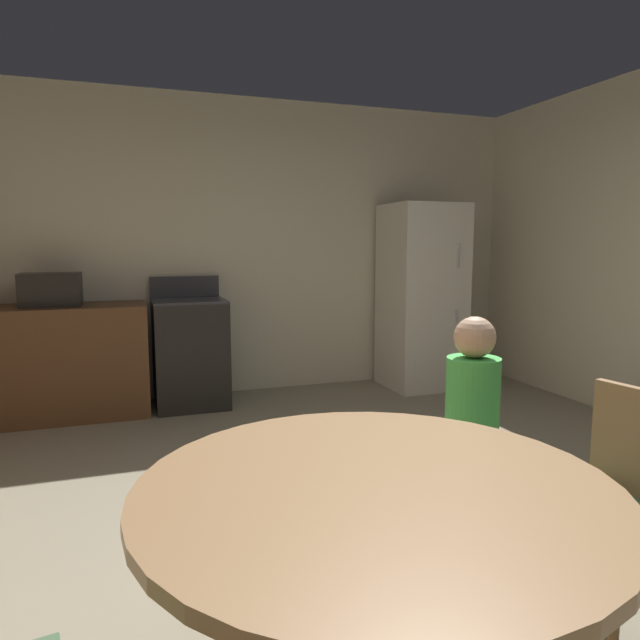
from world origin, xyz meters
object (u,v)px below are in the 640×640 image
(dining_table, at_px, (376,537))
(person_child, at_px, (471,438))
(refrigerator, at_px, (421,297))
(oven_range, at_px, (190,352))
(chair_east, at_px, (619,496))
(microwave, at_px, (51,289))

(dining_table, bearing_deg, person_child, 41.55)
(refrigerator, bearing_deg, dining_table, -120.78)
(oven_range, distance_m, chair_east, 3.60)
(microwave, height_order, person_child, microwave)
(dining_table, bearing_deg, chair_east, 8.86)
(oven_range, bearing_deg, refrigerator, -1.40)
(dining_table, distance_m, chair_east, 1.03)
(refrigerator, bearing_deg, oven_range, 178.60)
(refrigerator, height_order, person_child, refrigerator)
(oven_range, distance_m, microwave, 1.19)
(microwave, distance_m, dining_table, 3.78)
(oven_range, relative_size, microwave, 2.50)
(microwave, distance_m, chair_east, 4.08)
(oven_range, bearing_deg, microwave, -179.80)
(microwave, height_order, dining_table, microwave)
(microwave, xyz_separation_m, dining_table, (1.15, -3.58, -0.42))
(refrigerator, xyz_separation_m, chair_east, (-1.09, -3.37, -0.38))
(oven_range, distance_m, person_child, 3.05)
(microwave, relative_size, person_child, 0.40)
(oven_range, height_order, microwave, microwave)
(microwave, distance_m, person_child, 3.51)
(microwave, bearing_deg, oven_range, 0.20)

